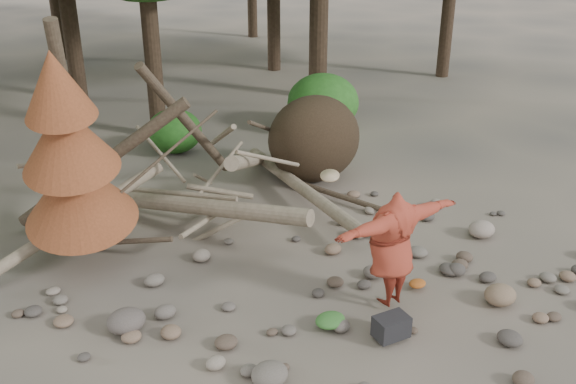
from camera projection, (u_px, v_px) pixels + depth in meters
ground at (349, 300)px, 10.37m from camera, size 120.00×120.00×0.00m
deadfall_pile at (295, 146)px, 14.20m from camera, size 8.55×5.24×3.30m
dead_conifer at (71, 157)px, 10.35m from camera, size 2.06×2.16×4.35m
bush_mid at (174, 131)px, 16.35m from camera, size 1.40×1.40×1.12m
bush_right at (323, 102)px, 17.89m from camera, size 2.00×2.00×1.60m
frisbee_thrower at (392, 248)px, 9.81m from camera, size 2.65×0.72×2.56m
backpack at (391, 330)px, 9.36m from camera, size 0.54×0.40×0.33m
cloth_green at (330, 323)px, 9.64m from camera, size 0.48×0.40×0.18m
cloth_orange at (417, 286)px, 10.64m from camera, size 0.30×0.25×0.11m
boulder_front_left at (270, 374)px, 8.49m from camera, size 0.51×0.46×0.31m
boulder_front_right at (500, 295)px, 10.21m from camera, size 0.53×0.48×0.32m
boulder_mid_right at (482, 229)px, 12.28m from camera, size 0.52×0.47×0.31m
boulder_mid_left at (126, 321)px, 9.55m from camera, size 0.58×0.52×0.35m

